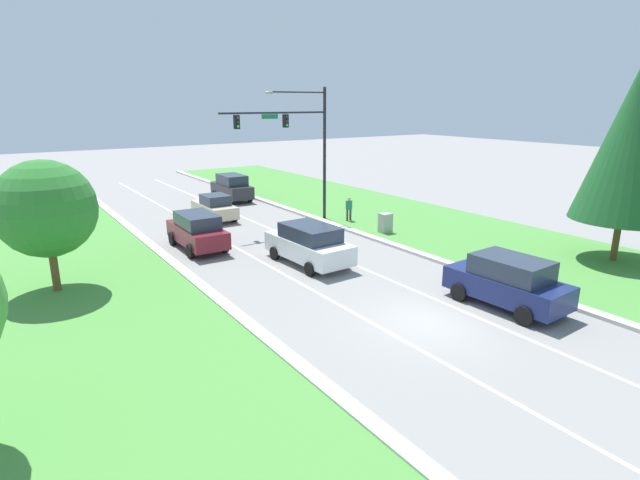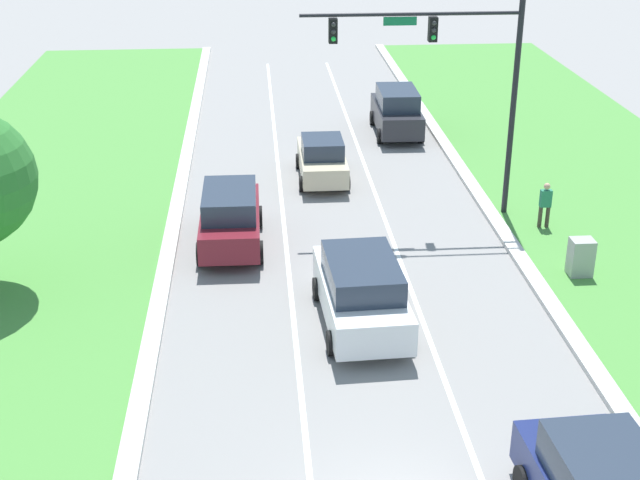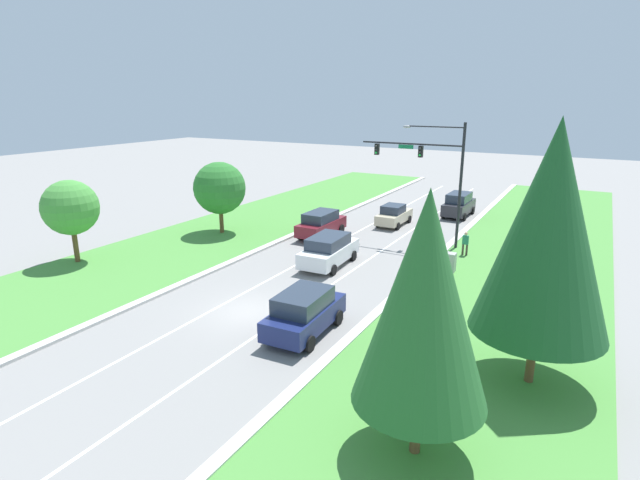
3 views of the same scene
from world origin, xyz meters
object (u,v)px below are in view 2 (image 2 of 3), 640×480
Objects in this scene: white_suv at (361,291)px; pedestrian at (545,204)px; traffic_signal_mast at (459,56)px; utility_cabinet at (581,258)px; burgundy_suv at (230,216)px; champagne_sedan at (322,159)px; charcoal_suv at (397,111)px.

white_suv reaches higher than pedestrian.
utility_cabinet is (2.95, -5.21, -5.11)m from traffic_signal_mast.
pedestrian is (10.74, 0.56, -0.10)m from burgundy_suv.
utility_cabinet is (7.20, -9.32, -0.23)m from champagne_sedan.
charcoal_suv is at bearing -72.85° from pedestrian.
white_suv is (0.15, -11.71, 0.16)m from champagne_sedan.
charcoal_suv reaches higher than burgundy_suv.
white_suv is at bearing 41.68° from pedestrian.
traffic_signal_mast is at bearing -43.72° from champagne_sedan.
white_suv is 7.46m from utility_cabinet.
white_suv is at bearing -118.36° from traffic_signal_mast.
charcoal_suv reaches higher than champagne_sedan.
champagne_sedan is 7.02m from charcoal_suv.
burgundy_suv is at bearing -120.57° from charcoal_suv.
traffic_signal_mast is 9.30m from burgundy_suv.
utility_cabinet is at bearing 90.34° from pedestrian.
white_suv is 4.10× the size of utility_cabinet.
traffic_signal_mast is at bearing 58.96° from white_suv.
white_suv is at bearing -161.27° from utility_cabinet.
charcoal_suv reaches higher than pedestrian.
burgundy_suv is 14.08m from charcoal_suv.
utility_cabinet is 0.74× the size of pedestrian.
traffic_signal_mast reaches higher than utility_cabinet.
traffic_signal_mast is 9.85m from white_suv.
burgundy_suv reaches higher than champagne_sedan.
burgundy_suv is 3.86× the size of utility_cabinet.
traffic_signal_mast is 5.15× the size of pedestrian.
utility_cabinet is at bearing -52.03° from champagne_sedan.
burgundy_suv is at bearing 120.65° from white_suv.
traffic_signal_mast reaches higher than burgundy_suv.
charcoal_suv is 15.52m from utility_cabinet.
charcoal_suv is 2.79× the size of pedestrian.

